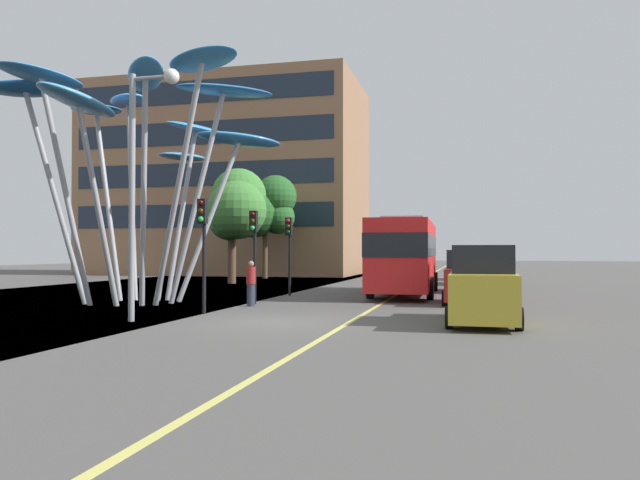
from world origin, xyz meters
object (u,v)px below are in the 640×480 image
at_px(traffic_light_kerb_near, 203,231).
at_px(car_parked_near, 483,287).
at_px(car_parked_mid, 469,278).
at_px(car_side_street, 471,268).
at_px(red_bus, 405,253).
at_px(traffic_light_kerb_far, 254,236).
at_px(car_far_side, 474,265).
at_px(leaf_sculpture, 146,123).
at_px(car_parked_far, 474,271).
at_px(pedestrian, 251,283).
at_px(street_lamp, 143,160).
at_px(traffic_light_island_mid, 289,239).

bearing_deg(traffic_light_kerb_near, car_parked_near, -4.33).
xyz_separation_m(traffic_light_kerb_near, car_parked_near, (8.72, -0.66, -1.66)).
bearing_deg(car_parked_mid, car_side_street, 89.55).
height_order(red_bus, traffic_light_kerb_far, red_bus).
relative_size(car_side_street, car_far_side, 1.05).
bearing_deg(car_far_side, leaf_sculpture, -118.85).
relative_size(traffic_light_kerb_far, car_far_side, 0.84).
distance_m(car_parked_near, car_side_street, 20.83).
bearing_deg(car_parked_near, red_bus, 106.73).
bearing_deg(car_parked_far, car_parked_mid, -91.82).
distance_m(car_far_side, pedestrian, 24.97).
height_order(leaf_sculpture, car_far_side, leaf_sculpture).
relative_size(traffic_light_kerb_near, car_side_street, 0.83).
distance_m(car_parked_mid, street_lamp, 12.86).
xyz_separation_m(red_bus, car_parked_far, (3.13, 2.90, -0.94)).
xyz_separation_m(red_bus, car_far_side, (3.21, 16.29, -0.91)).
distance_m(car_parked_far, pedestrian, 12.99).
bearing_deg(traffic_light_island_mid, car_far_side, 65.66).
height_order(street_lamp, pedestrian, street_lamp).
bearing_deg(car_far_side, street_lamp, -107.86).
xyz_separation_m(red_bus, leaf_sculpture, (-9.48, -6.74, 5.14)).
bearing_deg(car_parked_near, car_side_street, 90.74).
distance_m(leaf_sculpture, traffic_light_kerb_far, 6.31).
relative_size(red_bus, car_parked_far, 2.52).
relative_size(leaf_sculpture, traffic_light_island_mid, 3.07).
xyz_separation_m(car_parked_near, pedestrian, (-8.15, 3.57, -0.18)).
bearing_deg(car_far_side, red_bus, -101.15).
xyz_separation_m(car_parked_near, street_lamp, (-9.43, -1.87, 3.60)).
distance_m(leaf_sculpture, traffic_light_island_mid, 7.97).
xyz_separation_m(car_parked_mid, car_side_street, (0.11, 14.32, 0.05)).
bearing_deg(car_parked_near, pedestrian, 156.36).
relative_size(red_bus, car_parked_mid, 2.62).
xyz_separation_m(leaf_sculpture, traffic_light_kerb_far, (4.39, 0.33, -4.51)).
xyz_separation_m(car_parked_far, car_far_side, (0.09, 13.39, 0.03)).
relative_size(leaf_sculpture, car_parked_near, 2.38).
bearing_deg(car_parked_mid, leaf_sculpture, -169.25).
bearing_deg(car_parked_mid, car_parked_near, -86.63).
bearing_deg(leaf_sculpture, car_parked_mid, 10.75).
height_order(traffic_light_kerb_near, car_parked_mid, traffic_light_kerb_near).
distance_m(red_bus, pedestrian, 8.87).
height_order(traffic_light_island_mid, car_far_side, traffic_light_island_mid).
relative_size(traffic_light_kerb_near, pedestrian, 2.23).
bearing_deg(red_bus, traffic_light_kerb_near, -118.00).
height_order(traffic_light_kerb_far, street_lamp, street_lamp).
distance_m(traffic_light_kerb_far, car_parked_far, 12.51).
bearing_deg(red_bus, traffic_light_island_mid, -159.07).
height_order(car_side_street, car_far_side, car_far_side).
bearing_deg(car_parked_far, car_parked_near, -89.37).
bearing_deg(traffic_light_kerb_near, car_parked_mid, 35.04).
bearing_deg(leaf_sculpture, car_parked_near, -18.06).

